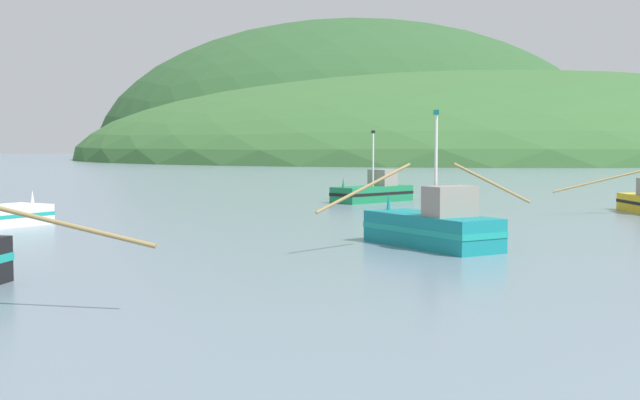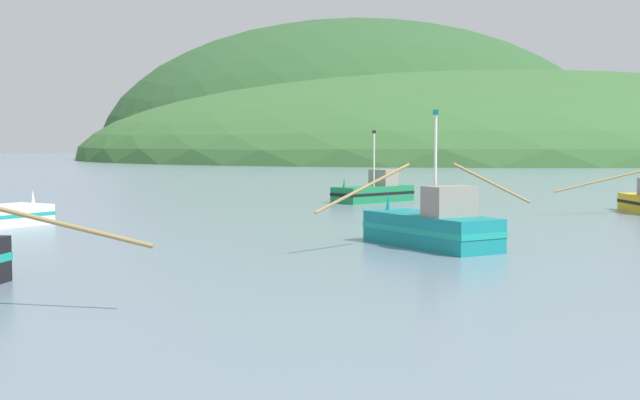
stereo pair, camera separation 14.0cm
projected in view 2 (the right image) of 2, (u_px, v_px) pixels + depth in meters
hill_far_center at (502, 158)px, 223.00m from camera, size 212.40×169.92×42.91m
hill_far_right at (361, 155)px, 270.59m from camera, size 159.37×127.50×82.74m
fishing_boat_teal at (433, 227)px, 34.69m from camera, size 10.11×6.77×5.47m
fishing_boat_green at (374, 192)px, 60.90m from camera, size 6.45×5.32×4.99m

